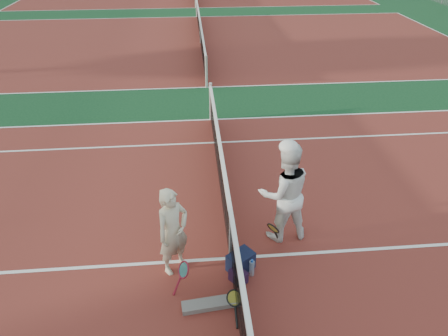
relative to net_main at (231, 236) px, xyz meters
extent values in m
plane|color=#0F381B|center=(0.00, 0.00, -0.51)|extent=(130.00, 130.00, 0.00)
cube|color=maroon|center=(0.00, 0.00, -0.51)|extent=(23.77, 10.97, 0.01)
cube|color=maroon|center=(0.00, 13.50, -0.51)|extent=(23.77, 10.97, 0.01)
imported|color=beige|center=(-0.92, -0.12, 0.28)|extent=(0.68, 0.66, 1.58)
imported|color=white|center=(0.98, 0.53, 0.44)|extent=(1.01, 0.83, 1.90)
cube|color=black|center=(0.14, -0.25, -0.34)|extent=(0.51, 0.48, 0.33)
cube|color=black|center=(0.08, -0.51, -0.40)|extent=(0.32, 0.33, 0.22)
cube|color=#655F5B|center=(-0.39, -0.96, -0.46)|extent=(0.89, 0.29, 0.09)
cylinder|color=silver|center=(0.31, -0.40, -0.36)|extent=(0.09, 0.09, 0.30)
camera|label=1|loc=(-0.54, -4.91, 4.51)|focal=32.00mm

